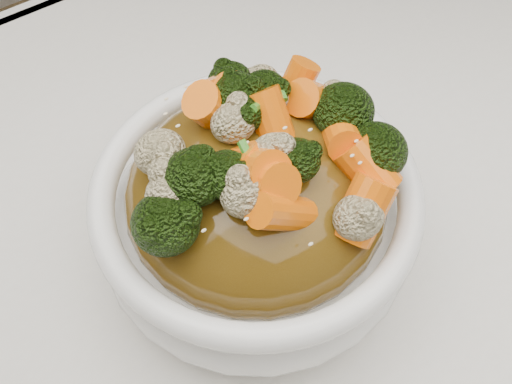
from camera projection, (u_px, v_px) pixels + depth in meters
tablecloth at (314, 273)px, 0.46m from camera, size 1.20×0.80×0.04m
bowl at (256, 219)px, 0.41m from camera, size 0.22×0.22×0.08m
sauce_base at (256, 195)px, 0.39m from camera, size 0.17×0.17×0.09m
carrots at (256, 132)px, 0.34m from camera, size 0.17×0.17×0.05m
broccoli at (256, 133)px, 0.34m from camera, size 0.17×0.17×0.04m
cauliflower at (256, 135)px, 0.34m from camera, size 0.17×0.17×0.04m
scallions at (256, 131)px, 0.34m from camera, size 0.13×0.13×0.02m
sesame_seeds at (256, 131)px, 0.34m from camera, size 0.16×0.16×0.01m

